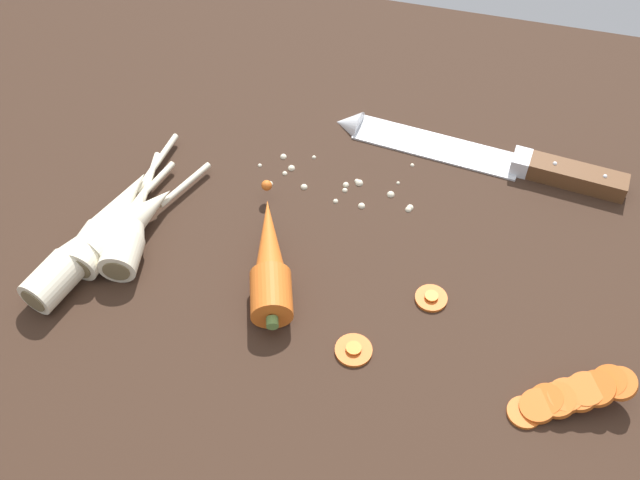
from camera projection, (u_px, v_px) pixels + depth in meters
The scene contains 11 objects.
ground_plane at pixel (325, 246), 85.46cm from camera, with size 120.00×90.00×4.00cm, color #332116.
chefs_knife at pixel (471, 152), 91.00cm from camera, with size 34.86×7.23×4.18cm.
whole_carrot at pixel (270, 260), 79.05cm from camera, with size 8.76×18.41×4.20cm.
parsnip_front at pixel (132, 222), 82.45cm from camera, with size 8.97×17.10×4.00cm.
parsnip_mid_left at pixel (130, 228), 81.94cm from camera, with size 5.67×17.99×4.00cm.
parsnip_mid_right at pixel (113, 219), 82.74cm from camera, with size 5.22×21.98×4.00cm.
parsnip_back at pixel (83, 249), 80.16cm from camera, with size 8.19×23.12×4.00cm.
carrot_slice_stack at pixel (572, 395), 70.12cm from camera, with size 11.02×7.05×3.92cm.
carrot_slice_stray_near at pixel (431, 297), 78.28cm from camera, with size 3.30×3.30×0.70cm.
carrot_slice_stray_mid at pixel (354, 349), 74.43cm from camera, with size 3.66×3.66×0.70cm.
mince_crumbs at pixel (341, 184), 88.17cm from camera, with size 18.89×8.39×0.89cm.
Camera 1 is at (12.85, -51.74, 64.80)cm, focal length 43.36 mm.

